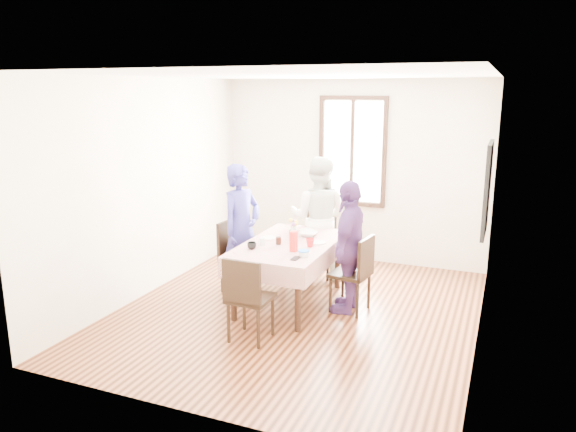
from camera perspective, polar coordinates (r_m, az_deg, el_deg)
The scene contains 30 objects.
ground at distance 6.51m, azimuth 1.00°, elevation -9.93°, with size 4.50×4.50×0.00m, color black.
back_wall at distance 8.22m, azimuth 6.74°, elevation 4.64°, with size 4.00×4.00×0.00m, color beige.
right_wall at distance 5.72m, azimuth 20.09°, elevation 0.20°, with size 4.50×4.50×0.00m, color beige.
window_frame at distance 8.16m, azimuth 6.76°, elevation 6.71°, with size 1.02×0.06×1.62m, color black.
window_pane at distance 8.17m, azimuth 6.78°, elevation 6.72°, with size 0.90×0.02×1.50m, color white.
art_poster at distance 5.97m, azimuth 20.18°, elevation 2.68°, with size 0.04×0.76×0.96m, color red.
dining_table at distance 6.63m, azimuth 0.16°, elevation -6.02°, with size 0.89×1.56×0.75m, color black.
tablecloth at distance 6.51m, azimuth 0.17°, elevation -2.85°, with size 1.01×1.68×0.01m, color #530000.
chair_left at distance 7.03m, azimuth -5.04°, elevation -4.27°, with size 0.42×0.42×0.91m, color black.
chair_right at distance 6.42m, azimuth 6.54°, elevation -6.00°, with size 0.42×0.42×0.91m, color black.
chair_far at distance 7.56m, azimuth 3.21°, elevation -2.97°, with size 0.42×0.42×0.91m, color black.
chair_near at distance 5.68m, azimuth -3.93°, elevation -8.53°, with size 0.42×0.42×0.91m, color black.
person_left at distance 6.92m, azimuth -4.96°, elevation -1.36°, with size 0.60×0.40×1.65m, color navy.
person_far at distance 7.45m, azimuth 3.20°, elevation -0.17°, with size 0.82×0.64×1.68m, color silver.
person_right at distance 6.33m, azimuth 6.44°, elevation -3.22°, with size 0.91×0.38×1.56m, color #4D2B64.
mug_black at distance 6.25m, azimuth -3.81°, elevation -3.12°, with size 0.11×0.11×0.08m, color black.
mug_flag at distance 6.35m, azimuth 2.32°, elevation -2.80°, with size 0.10×0.10×0.09m, color red.
mug_green at distance 6.84m, azimuth 0.47°, elevation -1.71°, with size 0.09×0.09×0.07m, color #0C7226.
serving_bowl at distance 6.79m, azimuth 2.20°, elevation -1.90°, with size 0.22×0.22×0.05m, color white.
juice_carton at distance 6.14m, azimuth 0.59°, elevation -2.68°, with size 0.07×0.07×0.23m, color red.
butter_tub at distance 5.99m, azimuth 1.65°, elevation -3.97°, with size 0.11×0.11×0.06m, color white.
jam_jar at distance 6.43m, azimuth -1.00°, elevation -2.61°, with size 0.06×0.06×0.09m, color black.
drinking_glass at distance 6.40m, azimuth -2.71°, elevation -2.70°, with size 0.06×0.06×0.09m, color silver.
smartphone at distance 5.91m, azimuth 0.79°, elevation -4.45°, with size 0.08×0.15×0.01m, color black.
flower_vase at distance 6.56m, azimuth 0.58°, elevation -1.97°, with size 0.08×0.08×0.16m, color silver.
plate_left at distance 6.71m, azimuth -2.07°, elevation -2.29°, with size 0.20×0.20×0.01m, color white.
plate_right at distance 6.51m, azimuth 3.14°, elevation -2.78°, with size 0.20×0.20×0.01m, color white.
plate_far at distance 7.07m, azimuth 2.00°, elevation -1.49°, with size 0.20×0.20×0.01m, color white.
butter_lid at distance 5.98m, azimuth 1.65°, elevation -3.66°, with size 0.12×0.12×0.01m, color blue.
flower_bunch at distance 6.53m, azimuth 0.58°, elevation -0.88°, with size 0.09×0.09×0.10m, color yellow, non-canonical shape.
Camera 1 is at (2.16, -5.59, 2.55)m, focal length 33.98 mm.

